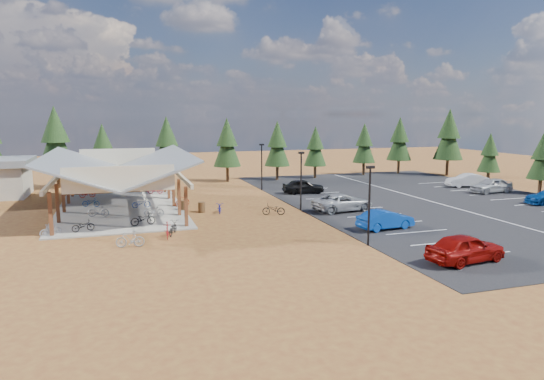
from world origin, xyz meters
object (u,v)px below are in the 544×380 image
object	(u,v)px
trash_bin_0	(184,206)
car_9	(467,180)
bike_7	(155,189)
bike_13	(130,239)
bike_12	(173,228)
car_4	(303,186)
bike_0	(83,226)
bike_2	(91,202)
bike_pavilion	(119,167)
bike_6	(141,203)
lamp_post_2	(262,163)
car_2	(343,202)
bike_1	(98,211)
bike_11	(167,230)
car_0	(465,248)
bike_14	(220,208)
lamp_post_1	(301,177)
bike_16	(274,209)
car_8	(491,185)
bike_15	(182,201)
trash_bin_1	(202,207)
bike_4	(143,219)
bike_9	(50,230)
bike_3	(87,193)
bike_5	(154,211)
lamp_post_0	(369,200)
car_1	(385,219)

from	to	relation	value
trash_bin_0	car_9	size ratio (longest dim) A/B	0.19
bike_7	bike_13	world-z (taller)	bike_13
bike_12	car_4	world-z (taller)	car_4
bike_0	bike_2	bearing A→B (deg)	-16.44
bike_pavilion	bike_6	xyz separation A→B (m)	(1.74, 0.06, -3.30)
lamp_post_2	bike_2	xyz separation A→B (m)	(-17.53, -5.17, -2.46)
bike_12	car_2	size ratio (longest dim) A/B	0.34
bike_1	bike_11	world-z (taller)	bike_1
car_0	bike_14	bearing A→B (deg)	21.78
lamp_post_1	bike_16	bearing A→B (deg)	-158.83
bike_7	bike_16	distance (m)	16.09
car_9	car_4	bearing A→B (deg)	-83.00
trash_bin_0	bike_16	world-z (taller)	bike_16
bike_11	car_8	bearing A→B (deg)	20.01
trash_bin_0	bike_15	size ratio (longest dim) A/B	0.52
bike_pavilion	car_4	world-z (taller)	bike_pavilion
trash_bin_0	bike_14	world-z (taller)	bike_14
bike_1	bike_11	size ratio (longest dim) A/B	0.92
bike_0	bike_16	xyz separation A→B (m)	(14.77, 1.70, -0.01)
bike_7	car_8	world-z (taller)	car_8
bike_0	bike_7	size ratio (longest dim) A/B	0.97
bike_16	trash_bin_0	bearing A→B (deg)	-103.27
bike_6	bike_15	xyz separation A→B (m)	(3.62, -0.13, -0.00)
trash_bin_1	bike_4	bearing A→B (deg)	-142.19
bike_0	bike_9	bearing A→B (deg)	87.42
lamp_post_1	bike_9	size ratio (longest dim) A/B	3.50
trash_bin_1	bike_12	xyz separation A→B (m)	(-3.23, -7.17, 0.03)
car_2	lamp_post_1	bearing A→B (deg)	59.36
bike_2	bike_3	xyz separation A→B (m)	(-0.57, 5.27, 0.04)
bike_2	bike_11	world-z (taller)	bike_11
bike_2	bike_12	distance (m)	13.55
trash_bin_1	bike_4	distance (m)	6.43
bike_1	bike_2	size ratio (longest dim) A/B	1.04
car_4	car_9	bearing A→B (deg)	-87.68
trash_bin_1	bike_5	world-z (taller)	bike_5
bike_12	car_2	bearing A→B (deg)	-145.42
lamp_post_0	lamp_post_2	xyz separation A→B (m)	(0.00, 24.00, 0.00)
bike_7	bike_12	world-z (taller)	bike_7
bike_pavilion	bike_3	distance (m)	8.42
bike_5	car_8	world-z (taller)	car_8
bike_7	bike_13	distance (m)	20.50
bike_6	car_9	xyz separation A→B (m)	(36.41, 1.91, 0.28)
bike_2	car_8	xyz separation A→B (m)	(40.24, -4.21, 0.33)
bike_13	bike_12	bearing A→B (deg)	135.20
bike_pavilion	car_9	world-z (taller)	bike_pavilion
bike_14	car_4	xyz separation A→B (m)	(10.49, 7.34, 0.33)
bike_7	bike_16	size ratio (longest dim) A/B	0.85
bike_5	bike_7	world-z (taller)	bike_5
bike_pavilion	bike_11	xyz separation A→B (m)	(2.93, -11.17, -3.29)
bike_5	car_1	distance (m)	18.30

